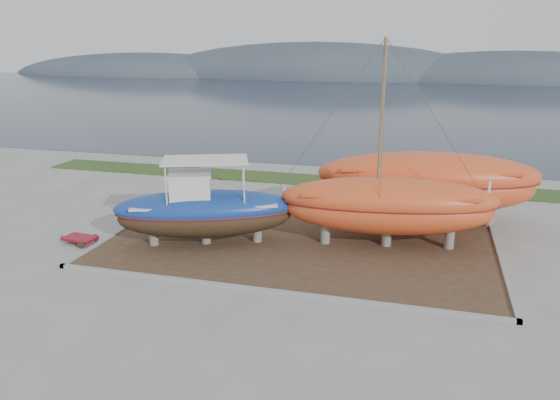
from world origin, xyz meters
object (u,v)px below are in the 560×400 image
(white_dinghy, at_px, (220,205))
(orange_sailboat, at_px, (392,147))
(blue_caique, at_px, (205,202))
(orange_bare_hull, at_px, (427,190))
(red_trailer, at_px, (80,240))

(white_dinghy, distance_m, orange_sailboat, 10.23)
(blue_caique, relative_size, orange_sailboat, 0.85)
(orange_bare_hull, bearing_deg, blue_caique, -159.23)
(orange_sailboat, height_order, orange_bare_hull, orange_sailboat)
(orange_sailboat, bearing_deg, orange_bare_hull, 57.46)
(red_trailer, bearing_deg, white_dinghy, 53.73)
(blue_caique, relative_size, white_dinghy, 2.03)
(orange_sailboat, relative_size, orange_bare_hull, 0.88)
(white_dinghy, xyz_separation_m, red_trailer, (-5.04, -5.50, -0.53))
(orange_sailboat, xyz_separation_m, red_trailer, (-14.20, -3.45, -4.62))
(orange_bare_hull, distance_m, red_trailer, 17.53)
(orange_sailboat, bearing_deg, white_dinghy, 158.71)
(white_dinghy, bearing_deg, blue_caique, -95.52)
(orange_sailboat, xyz_separation_m, orange_bare_hull, (1.67, 3.78, -2.86))
(orange_sailboat, distance_m, red_trailer, 15.32)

